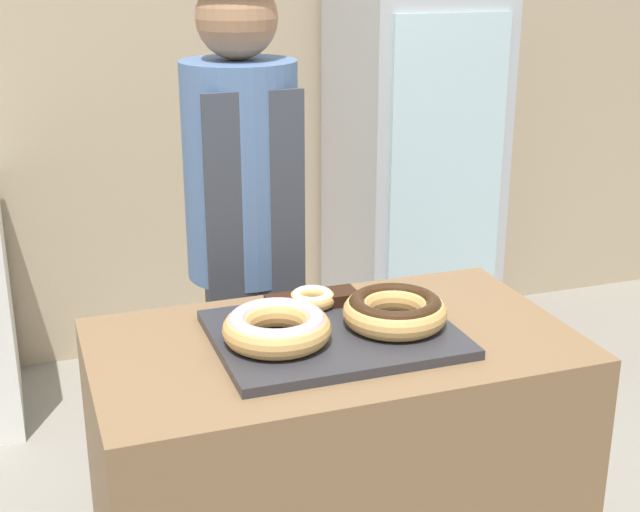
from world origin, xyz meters
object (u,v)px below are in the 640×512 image
at_px(brownie_back_left, 283,304).
at_px(donut_chocolate_glaze, 395,310).
at_px(baker_person, 244,243).
at_px(beverage_fridge, 411,172).
at_px(donut_mini_center, 312,298).
at_px(serving_tray, 334,334).
at_px(donut_light_glaze, 277,326).
at_px(brownie_back_right, 341,296).

bearing_deg(brownie_back_left, donut_chocolate_glaze, -38.79).
distance_m(baker_person, beverage_fridge, 1.50).
height_order(donut_mini_center, brownie_back_left, donut_mini_center).
bearing_deg(beverage_fridge, brownie_back_left, -124.85).
relative_size(serving_tray, donut_chocolate_glaze, 2.26).
bearing_deg(donut_light_glaze, brownie_back_left, 68.74).
height_order(donut_mini_center, beverage_fridge, beverage_fridge).
height_order(brownie_back_left, baker_person, baker_person).
bearing_deg(donut_light_glaze, serving_tray, 8.91).
xyz_separation_m(donut_light_glaze, brownie_back_right, (0.23, 0.18, -0.02)).
bearing_deg(brownie_back_left, beverage_fridge, 55.15).
bearing_deg(beverage_fridge, serving_tray, -120.37).
bearing_deg(brownie_back_left, baker_person, 86.55).
bearing_deg(donut_mini_center, brownie_back_left, 180.00).
height_order(donut_light_glaze, donut_chocolate_glaze, same).
xyz_separation_m(donut_light_glaze, donut_chocolate_glaze, (0.30, 0.00, 0.00)).
distance_m(donut_mini_center, baker_person, 0.51).
relative_size(donut_light_glaze, brownie_back_right, 3.19).
relative_size(donut_light_glaze, beverage_fridge, 0.15).
height_order(donut_mini_center, brownie_back_right, donut_mini_center).
distance_m(brownie_back_left, brownie_back_right, 0.16).
height_order(brownie_back_left, beverage_fridge, beverage_fridge).
relative_size(brownie_back_right, baker_person, 0.04).
bearing_deg(brownie_back_right, donut_mini_center, 180.00).
height_order(donut_chocolate_glaze, baker_person, baker_person).
bearing_deg(donut_light_glaze, donut_chocolate_glaze, 0.00).
xyz_separation_m(donut_mini_center, baker_person, (-0.05, 0.51, -0.01)).
relative_size(brownie_back_left, brownie_back_right, 1.00).
bearing_deg(serving_tray, beverage_fridge, 59.63).
bearing_deg(baker_person, donut_chocolate_glaze, -74.06).
relative_size(donut_light_glaze, baker_person, 0.14).
bearing_deg(donut_chocolate_glaze, donut_light_glaze, 180.00).
distance_m(serving_tray, brownie_back_left, 0.18).
height_order(donut_light_glaze, beverage_fridge, beverage_fridge).
height_order(serving_tray, donut_chocolate_glaze, donut_chocolate_glaze).
bearing_deg(donut_chocolate_glaze, beverage_fridge, 63.79).
relative_size(brownie_back_left, beverage_fridge, 0.05).
height_order(donut_chocolate_glaze, beverage_fridge, beverage_fridge).
bearing_deg(donut_mini_center, baker_person, 95.37).
bearing_deg(baker_person, beverage_fridge, 44.90).
height_order(brownie_back_right, beverage_fridge, beverage_fridge).
xyz_separation_m(brownie_back_right, baker_person, (-0.13, 0.51, 0.00)).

